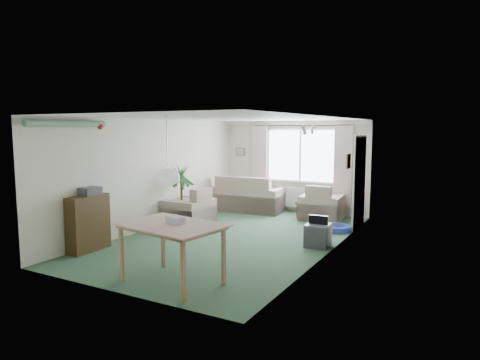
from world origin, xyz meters
The scene contains 25 objects.
ground centered at (0.00, 0.00, 0.00)m, with size 6.50×6.50×0.00m, color #305138.
window centered at (0.20, 3.23, 1.50)m, with size 1.80×0.03×1.30m, color white.
curtain_rod centered at (0.20, 3.15, 2.27)m, with size 2.60×0.03×0.03m, color black.
curtain_left centered at (-0.95, 3.13, 1.27)m, with size 0.45×0.08×2.00m, color beige.
curtain_right centered at (1.35, 3.13, 1.27)m, with size 0.45×0.08×2.00m, color beige.
radiator centered at (0.20, 3.19, 0.40)m, with size 1.20×0.10×0.55m, color white.
doorway centered at (1.99, 2.20, 1.00)m, with size 0.03×0.95×2.00m, color black.
pendant_lamp centered at (0.20, -2.30, 1.48)m, with size 0.36×0.36×0.36m, color white.
tinsel_garland centered at (-1.92, -2.30, 2.28)m, with size 1.60×1.60×0.12m, color #196626.
bauble_cluster_a centered at (1.30, 0.90, 2.22)m, with size 0.20×0.20×0.20m, color silver.
bauble_cluster_b centered at (1.60, -0.30, 2.22)m, with size 0.20×0.20×0.20m, color silver.
wall_picture_back centered at (-1.60, 3.23, 1.55)m, with size 0.28×0.03×0.22m, color brown.
wall_picture_right centered at (1.98, 1.20, 1.55)m, with size 0.03×0.24×0.30m, color brown.
sofa centered at (-1.08, 2.75, 0.47)m, with size 1.89×1.00×0.95m, color beige.
armchair_corner centered at (0.99, 2.63, 0.43)m, with size 0.96×0.91×0.86m, color beige.
armchair_left centered at (-1.50, 0.58, 0.43)m, with size 0.97×0.92×0.86m, color beige.
coffee_table centered at (0.88, 2.58, 0.21)m, with size 0.91×0.51×0.41m, color black.
photo_frame centered at (0.88, 2.55, 0.49)m, with size 0.12×0.02×0.16m, color brown.
bookshelf centered at (-1.84, -2.02, 0.50)m, with size 0.27×0.82×1.01m, color black.
hifi_box centered at (-1.87, -1.93, 1.08)m, with size 0.28×0.35×0.14m, color #3E3D43.
houseplant centered at (-1.65, 0.52, 0.71)m, with size 0.61×0.61×1.42m, color #1D572A.
dining_table centered at (0.49, -2.60, 0.42)m, with size 1.34×0.90×0.84m, color tan.
gift_box centered at (0.52, -2.54, 0.90)m, with size 0.25×0.18×0.12m, color silver.
tv_cube centered at (1.70, 0.24, 0.21)m, with size 0.43×0.47×0.43m, color #3F3F44.
pet_bed centered at (1.65, 1.60, 0.06)m, with size 0.61×0.61×0.12m, color navy.
Camera 1 is at (4.18, -7.31, 2.20)m, focal length 32.00 mm.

